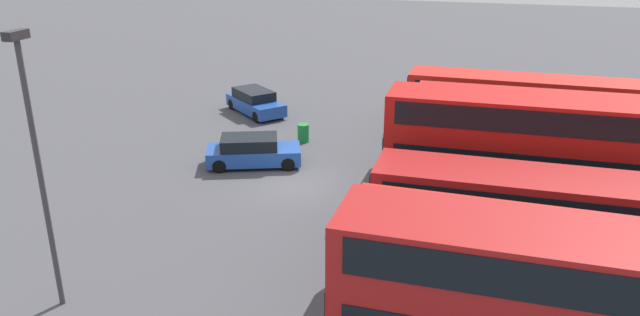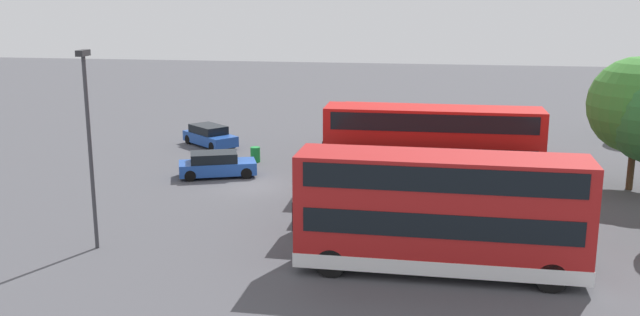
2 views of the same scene
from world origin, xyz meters
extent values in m
plane|color=#47474C|center=(0.00, 0.00, 0.00)|extent=(140.00, 140.00, 0.00)
cube|color=red|center=(-10.74, 9.49, 1.65)|extent=(2.75, 11.99, 2.60)
cube|color=silver|center=(-10.74, 9.49, 0.62)|extent=(2.79, 12.03, 0.55)
cube|color=black|center=(-10.74, 9.49, 2.25)|extent=(2.80, 11.19, 0.90)
cube|color=black|center=(-10.84, 3.49, 2.25)|extent=(2.25, 0.10, 1.10)
cylinder|color=black|center=(-9.70, 4.90, 0.55)|extent=(0.32, 1.10, 1.10)
cylinder|color=black|center=(-11.95, 4.94, 0.55)|extent=(0.32, 1.10, 1.10)
cylinder|color=black|center=(-9.54, 14.05, 0.55)|extent=(0.32, 1.10, 1.10)
cylinder|color=black|center=(-11.79, 14.08, 0.55)|extent=(0.32, 1.10, 1.10)
cube|color=#B71411|center=(-7.21, 9.97, 1.65)|extent=(2.55, 11.32, 2.60)
cube|color=silver|center=(-7.21, 9.97, 0.62)|extent=(2.59, 11.36, 0.55)
cube|color=black|center=(-7.21, 9.97, 2.25)|extent=(2.61, 10.52, 0.90)
cube|color=black|center=(-7.20, 4.28, 2.25)|extent=(2.25, 0.06, 1.10)
cylinder|color=black|center=(-6.08, 5.71, 0.55)|extent=(0.30, 1.10, 1.10)
cylinder|color=black|center=(-8.33, 5.71, 0.55)|extent=(0.30, 1.10, 1.10)
cylinder|color=black|center=(-6.08, 14.23, 0.55)|extent=(0.30, 1.10, 1.10)
cylinder|color=black|center=(-8.33, 14.23, 0.55)|extent=(0.30, 1.10, 1.10)
cube|color=#A51919|center=(-3.35, 9.54, 1.65)|extent=(2.79, 11.62, 2.60)
cube|color=silver|center=(-3.35, 9.54, 0.62)|extent=(2.83, 11.66, 0.55)
cube|color=black|center=(-3.35, 9.54, 2.25)|extent=(2.84, 10.82, 0.90)
cube|color=black|center=(-3.47, 3.72, 2.25)|extent=(2.25, 0.11, 1.10)
cylinder|color=black|center=(-2.32, 5.13, 0.55)|extent=(0.32, 1.11, 1.10)
cylinder|color=black|center=(-4.57, 5.18, 0.55)|extent=(0.32, 1.11, 1.10)
cylinder|color=black|center=(-2.14, 13.90, 0.55)|extent=(0.32, 1.11, 1.10)
cylinder|color=black|center=(-4.38, 13.94, 0.55)|extent=(0.32, 1.11, 1.10)
cube|color=#B71411|center=(-0.22, 9.61, 2.45)|extent=(2.64, 11.20, 4.20)
cube|color=silver|center=(-0.22, 9.61, 0.62)|extent=(2.68, 11.24, 0.55)
cube|color=black|center=(-0.22, 9.61, 2.25)|extent=(2.69, 10.40, 0.90)
cube|color=black|center=(-0.22, 9.61, 3.95)|extent=(2.69, 10.40, 0.90)
cube|color=black|center=(-0.17, 3.99, 2.25)|extent=(2.25, 0.08, 1.10)
cylinder|color=black|center=(0.94, 5.43, 0.55)|extent=(0.31, 1.10, 1.10)
cylinder|color=black|center=(-1.31, 5.41, 0.55)|extent=(0.31, 1.10, 1.10)
cylinder|color=black|center=(0.88, 13.81, 0.55)|extent=(0.31, 1.10, 1.10)
cylinder|color=black|center=(-1.37, 13.79, 0.55)|extent=(0.31, 1.10, 1.10)
cube|color=#A51919|center=(3.65, 9.66, 1.65)|extent=(2.57, 10.78, 2.60)
cube|color=silver|center=(3.65, 9.66, 0.62)|extent=(2.61, 10.82, 0.55)
cube|color=black|center=(3.65, 9.66, 2.25)|extent=(2.62, 9.98, 0.90)
cube|color=black|center=(3.65, 4.24, 2.25)|extent=(2.25, 0.06, 1.10)
cylinder|color=black|center=(4.78, 5.67, 0.55)|extent=(0.30, 1.10, 1.10)
cylinder|color=black|center=(2.53, 5.67, 0.55)|extent=(0.30, 1.10, 1.10)
cylinder|color=black|center=(4.77, 13.65, 0.55)|extent=(0.30, 1.10, 1.10)
cylinder|color=black|center=(2.52, 13.64, 0.55)|extent=(0.30, 1.10, 1.10)
cube|color=red|center=(7.28, 10.12, 1.65)|extent=(2.95, 12.02, 2.60)
cube|color=silver|center=(7.28, 10.12, 0.62)|extent=(2.99, 12.06, 0.55)
cube|color=black|center=(7.28, 10.12, 2.25)|extent=(2.99, 11.22, 0.90)
cube|color=black|center=(7.07, 4.13, 2.25)|extent=(2.25, 0.14, 1.10)
cylinder|color=black|center=(8.25, 5.52, 0.55)|extent=(0.34, 1.11, 1.10)
cylinder|color=black|center=(6.00, 5.59, 0.55)|extent=(0.34, 1.11, 1.10)
cylinder|color=black|center=(8.56, 14.65, 0.55)|extent=(0.34, 1.11, 1.10)
cylinder|color=black|center=(6.31, 14.73, 0.55)|extent=(0.34, 1.11, 1.10)
cube|color=#A51919|center=(10.96, 10.03, 2.45)|extent=(2.73, 10.73, 4.20)
cube|color=silver|center=(10.96, 10.03, 0.62)|extent=(2.77, 10.77, 0.55)
cube|color=black|center=(10.96, 10.03, 2.25)|extent=(2.78, 9.93, 0.90)
cube|color=black|center=(10.96, 10.03, 3.95)|extent=(2.78, 9.93, 0.90)
cube|color=black|center=(10.87, 4.66, 2.25)|extent=(2.25, 0.10, 1.10)
cylinder|color=black|center=(12.02, 6.07, 0.55)|extent=(0.32, 1.10, 1.10)
cylinder|color=black|center=(9.77, 6.10, 0.55)|extent=(0.32, 1.10, 1.10)
cylinder|color=black|center=(12.15, 13.95, 0.55)|extent=(0.32, 1.10, 1.10)
cylinder|color=black|center=(9.90, 13.99, 0.55)|extent=(0.32, 1.10, 1.10)
cube|color=#1E479E|center=(-1.62, -2.52, 0.53)|extent=(3.18, 4.69, 0.70)
cube|color=black|center=(-1.56, -2.71, 1.15)|extent=(2.43, 3.01, 0.55)
cylinder|color=black|center=(-2.91, -1.32, 0.32)|extent=(0.43, 0.68, 0.64)
cylinder|color=black|center=(-1.41, -0.77, 0.32)|extent=(0.43, 0.68, 0.64)
cylinder|color=black|center=(-1.84, -4.27, 0.32)|extent=(0.43, 0.68, 0.64)
cylinder|color=black|center=(-0.33, -3.72, 0.32)|extent=(0.43, 0.68, 0.64)
cube|color=#1E479E|center=(-9.60, -5.52, 0.53)|extent=(4.22, 4.49, 0.70)
cube|color=black|center=(-9.73, -5.67, 1.15)|extent=(2.96, 3.06, 0.55)
cylinder|color=black|center=(-9.17, -3.80, 0.32)|extent=(0.58, 0.63, 0.64)
cylinder|color=black|center=(-7.96, -4.84, 0.32)|extent=(0.58, 0.63, 0.64)
cylinder|color=black|center=(-11.24, -6.20, 0.32)|extent=(0.58, 0.63, 0.64)
cylinder|color=black|center=(-10.03, -7.25, 0.32)|extent=(0.58, 0.63, 0.64)
cylinder|color=#38383D|center=(10.52, -3.96, 3.95)|extent=(0.16, 0.16, 7.89)
cube|color=#262628|center=(10.52, -3.96, 8.04)|extent=(0.70, 0.30, 0.24)
cylinder|color=#197F33|center=(-5.46, -1.27, 0.47)|extent=(0.60, 0.60, 0.95)
cylinder|color=#4C3823|center=(-2.56, 20.15, 1.39)|extent=(0.36, 0.36, 2.78)
sphere|color=#387A2D|center=(-2.56, 20.15, 4.57)|extent=(5.12, 5.12, 5.12)
cylinder|color=#4C3823|center=(-16.81, 24.09, 1.32)|extent=(0.36, 0.36, 2.63)
camera|label=1|loc=(23.60, 7.74, 10.70)|focal=34.56mm
camera|label=2|loc=(36.69, 9.68, 10.36)|focal=40.10mm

